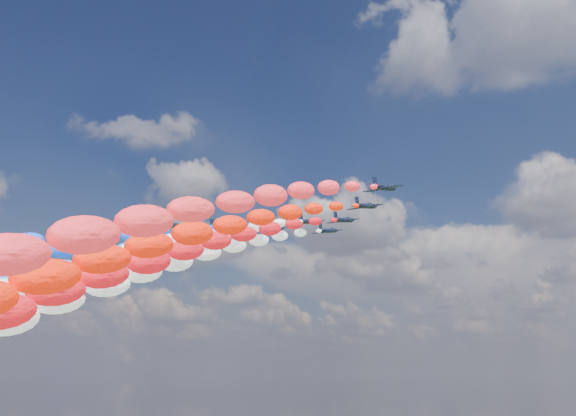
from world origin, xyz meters
The scene contains 15 objects.
jet_0 centered at (-30.60, -5.36, 96.84)m, with size 7.92×10.62×2.34m, color black, non-canonical shape.
jet_1 centered at (-20.19, 3.97, 96.84)m, with size 7.92×10.62×2.34m, color black, non-canonical shape.
trail_1 centered at (-20.19, -54.36, 76.90)m, with size 5.93×113.74×44.17m, color blue, non-canonical shape.
jet_2 centered at (-11.05, 12.88, 96.84)m, with size 7.92×10.62×2.34m, color black, non-canonical shape.
trail_2 centered at (-11.05, -45.46, 76.90)m, with size 5.93×113.74×44.17m, color #2470FF, non-canonical shape.
jet_3 centered at (1.17, 11.65, 96.84)m, with size 7.92×10.62×2.34m, color black, non-canonical shape.
trail_3 centered at (1.17, -46.68, 76.90)m, with size 5.93×113.74×44.17m, color white, non-canonical shape.
jet_4 centered at (-0.95, 23.28, 96.84)m, with size 7.92×10.62×2.34m, color black, non-canonical shape.
trail_4 centered at (-0.95, -35.05, 76.90)m, with size 5.93×113.74×44.17m, color white, non-canonical shape.
jet_5 centered at (8.66, 14.94, 96.84)m, with size 7.92×10.62×2.34m, color black, non-canonical shape.
trail_5 centered at (8.66, -43.40, 76.90)m, with size 5.93×113.74×44.17m, color red, non-canonical shape.
jet_6 centered at (19.70, 5.77, 96.84)m, with size 7.92×10.62×2.34m, color black, non-canonical shape.
trail_6 centered at (19.70, -52.56, 76.90)m, with size 5.93×113.74×44.17m, color #F81C07, non-canonical shape.
jet_7 centered at (29.95, -5.33, 96.84)m, with size 7.92×10.62×2.34m, color black, non-canonical shape.
trail_7 centered at (29.95, -63.67, 76.90)m, with size 5.93×113.74×44.17m, color #FA2831, non-canonical shape.
Camera 1 is at (88.23, -120.92, 60.99)m, focal length 41.90 mm.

